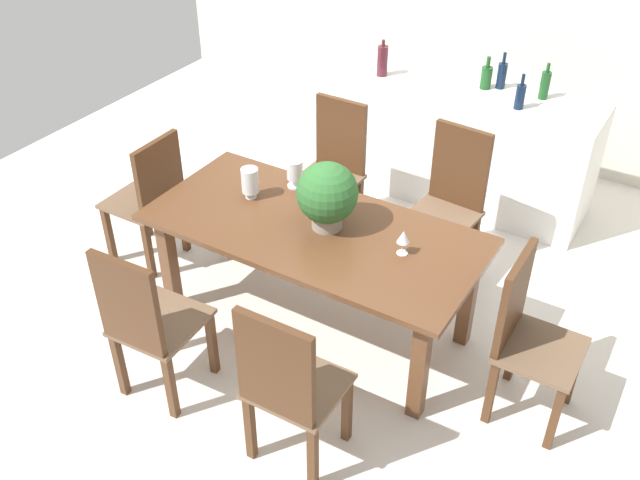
{
  "coord_description": "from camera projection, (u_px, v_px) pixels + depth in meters",
  "views": [
    {
      "loc": [
        1.82,
        -3.18,
        3.11
      ],
      "look_at": [
        -0.02,
        -0.17,
        0.58
      ],
      "focal_mm": 40.01,
      "sensor_mm": 36.0,
      "label": 1
    }
  ],
  "objects": [
    {
      "name": "chair_far_left",
      "position": [
        333.0,
        164.0,
        5.15
      ],
      "size": [
        0.44,
        0.48,
        1.03
      ],
      "rotation": [
        0.0,
        0.0,
        -0.01
      ],
      "color": "#4C2D19",
      "rests_on": "ground"
    },
    {
      "name": "ground_plane",
      "position": [
        336.0,
        299.0,
        4.79
      ],
      "size": [
        7.04,
        7.04,
        0.0
      ],
      "primitive_type": "plane",
      "color": "silver"
    },
    {
      "name": "crystal_vase_center_near",
      "position": [
        295.0,
        171.0,
        4.47
      ],
      "size": [
        0.1,
        0.1,
        0.18
      ],
      "color": "silver",
      "rests_on": "dining_table"
    },
    {
      "name": "chair_near_left",
      "position": [
        146.0,
        320.0,
        3.79
      ],
      "size": [
        0.45,
        0.48,
        1.03
      ],
      "rotation": [
        0.0,
        0.0,
        3.2
      ],
      "color": "#4C2D19",
      "rests_on": "ground"
    },
    {
      "name": "dining_table",
      "position": [
        314.0,
        241.0,
        4.23
      ],
      "size": [
        2.0,
        0.94,
        0.75
      ],
      "color": "brown",
      "rests_on": "ground"
    },
    {
      "name": "wine_bottle_tall",
      "position": [
        382.0,
        61.0,
        5.49
      ],
      "size": [
        0.08,
        0.08,
        0.28
      ],
      "color": "#511E28",
      "rests_on": "kitchen_counter"
    },
    {
      "name": "wine_bottle_amber",
      "position": [
        545.0,
        85.0,
        5.15
      ],
      "size": [
        0.07,
        0.07,
        0.27
      ],
      "color": "#194C1E",
      "rests_on": "kitchen_counter"
    },
    {
      "name": "chair_foot_end",
      "position": [
        526.0,
        331.0,
        3.73
      ],
      "size": [
        0.42,
        0.45,
        1.0
      ],
      "rotation": [
        0.0,
        0.0,
        1.58
      ],
      "color": "#4C2D19",
      "rests_on": "ground"
    },
    {
      "name": "chair_head_end",
      "position": [
        151.0,
        195.0,
        4.84
      ],
      "size": [
        0.45,
        0.45,
        0.98
      ],
      "rotation": [
        0.0,
        0.0,
        -1.56
      ],
      "color": "#4C2D19",
      "rests_on": "ground"
    },
    {
      "name": "flower_centerpiece",
      "position": [
        327.0,
        195.0,
        4.04
      ],
      "size": [
        0.36,
        0.36,
        0.41
      ],
      "color": "gray",
      "rests_on": "dining_table"
    },
    {
      "name": "chair_far_right",
      "position": [
        450.0,
        198.0,
        4.76
      ],
      "size": [
        0.47,
        0.51,
        1.05
      ],
      "rotation": [
        0.0,
        0.0,
        -0.08
      ],
      "color": "#4C2D19",
      "rests_on": "ground"
    },
    {
      "name": "wine_bottle_green",
      "position": [
        486.0,
        77.0,
        5.31
      ],
      "size": [
        0.08,
        0.08,
        0.25
      ],
      "color": "#194C1E",
      "rests_on": "kitchen_counter"
    },
    {
      "name": "back_wall",
      "position": [
        498.0,
        2.0,
        5.84
      ],
      "size": [
        6.4,
        0.1,
        2.6
      ],
      "primitive_type": "cube",
      "color": "beige",
      "rests_on": "ground"
    },
    {
      "name": "wine_bottle_clear",
      "position": [
        520.0,
        96.0,
        5.02
      ],
      "size": [
        0.07,
        0.07,
        0.26
      ],
      "color": "#0F1E38",
      "rests_on": "kitchen_counter"
    },
    {
      "name": "chair_near_right",
      "position": [
        287.0,
        384.0,
        3.4
      ],
      "size": [
        0.45,
        0.43,
        1.03
      ],
      "rotation": [
        0.0,
        0.0,
        3.16
      ],
      "color": "#4C2D19",
      "rests_on": "ground"
    },
    {
      "name": "wine_bottle_dark",
      "position": [
        502.0,
        75.0,
        5.3
      ],
      "size": [
        0.07,
        0.07,
        0.28
      ],
      "color": "#0F1E38",
      "rests_on": "kitchen_counter"
    },
    {
      "name": "kitchen_counter",
      "position": [
        464.0,
        144.0,
        5.61
      ],
      "size": [
        1.98,
        0.65,
        0.92
      ],
      "primitive_type": "cube",
      "color": "white",
      "rests_on": "ground"
    },
    {
      "name": "crystal_vase_left",
      "position": [
        250.0,
        181.0,
        4.36
      ],
      "size": [
        0.11,
        0.11,
        0.2
      ],
      "color": "silver",
      "rests_on": "dining_table"
    },
    {
      "name": "wine_glass",
      "position": [
        403.0,
        238.0,
        3.89
      ],
      "size": [
        0.07,
        0.07,
        0.15
      ],
      "color": "silver",
      "rests_on": "dining_table"
    }
  ]
}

